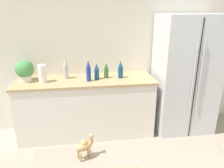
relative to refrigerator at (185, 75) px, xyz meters
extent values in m
cube|color=silver|center=(-1.21, 0.38, 0.36)|extent=(8.00, 0.06, 2.55)
cube|color=silver|center=(-1.53, 0.05, -0.48)|extent=(2.01, 0.60, 0.87)
cube|color=tan|center=(-1.53, 0.05, -0.03)|extent=(2.04, 0.63, 0.03)
cube|color=silver|center=(0.00, 0.00, 0.00)|extent=(0.88, 0.66, 1.83)
cube|color=black|center=(0.00, -0.33, 0.00)|extent=(0.01, 0.01, 1.75)
cylinder|color=#B2B5BA|center=(-0.05, -0.35, 0.09)|extent=(0.02, 0.02, 1.00)
cylinder|color=#B2B5BA|center=(0.05, -0.35, 0.09)|extent=(0.02, 0.02, 1.00)
cube|color=gray|center=(-0.99, -1.90, 0.00)|extent=(1.90, 0.55, 0.03)
cylinder|color=silver|center=(-2.38, 0.10, 0.03)|extent=(0.16, 0.16, 0.08)
sphere|color=#478E4C|center=(-2.38, 0.10, 0.17)|extent=(0.26, 0.26, 0.26)
cylinder|color=white|center=(-2.13, 0.01, 0.12)|extent=(0.11, 0.11, 0.25)
cylinder|color=navy|center=(-1.01, 0.05, 0.07)|extent=(0.08, 0.08, 0.16)
cone|color=navy|center=(-1.01, 0.05, 0.20)|extent=(0.07, 0.07, 0.09)
cylinder|color=gold|center=(-1.01, 0.05, 0.25)|extent=(0.03, 0.03, 0.01)
cylinder|color=#2D6033|center=(-1.22, 0.08, 0.06)|extent=(0.07, 0.07, 0.15)
cone|color=#2D6033|center=(-1.22, 0.08, 0.18)|extent=(0.06, 0.06, 0.08)
cylinder|color=gold|center=(-1.22, 0.08, 0.22)|extent=(0.02, 0.02, 0.01)
cylinder|color=#B2B7BC|center=(-1.82, 0.13, 0.09)|extent=(0.07, 0.07, 0.20)
cone|color=#B2B7BC|center=(-1.82, 0.13, 0.24)|extent=(0.07, 0.07, 0.11)
cylinder|color=gold|center=(-1.82, 0.13, 0.30)|extent=(0.03, 0.03, 0.01)
cylinder|color=navy|center=(-1.49, -0.03, 0.09)|extent=(0.07, 0.07, 0.20)
cone|color=navy|center=(-1.49, -0.03, 0.24)|extent=(0.06, 0.06, 0.11)
cylinder|color=gold|center=(-1.49, -0.03, 0.30)|extent=(0.02, 0.02, 0.01)
cylinder|color=navy|center=(-1.36, 0.04, 0.07)|extent=(0.07, 0.07, 0.15)
cone|color=navy|center=(-1.36, 0.04, 0.18)|extent=(0.07, 0.07, 0.09)
cylinder|color=gold|center=(-1.36, 0.04, 0.23)|extent=(0.02, 0.02, 0.01)
sphere|color=tan|center=(-1.31, -2.08, 0.16)|extent=(0.03, 0.03, 0.03)
ellipsoid|color=tan|center=(-1.59, -1.77, 0.12)|extent=(0.13, 0.11, 0.06)
sphere|color=tan|center=(-1.59, -1.77, 0.14)|extent=(0.05, 0.05, 0.05)
cylinder|color=tan|center=(-1.53, -1.75, 0.15)|extent=(0.02, 0.02, 0.06)
sphere|color=tan|center=(-1.53, -1.75, 0.18)|extent=(0.03, 0.03, 0.03)
cylinder|color=tan|center=(-1.56, -1.74, 0.05)|extent=(0.01, 0.01, 0.06)
cylinder|color=tan|center=(-1.54, -1.77, 0.05)|extent=(0.01, 0.01, 0.06)
cylinder|color=tan|center=(-1.63, -1.78, 0.05)|extent=(0.01, 0.01, 0.06)
cylinder|color=tan|center=(-1.61, -1.81, 0.05)|extent=(0.01, 0.01, 0.06)
camera|label=1|loc=(-1.57, -3.03, 1.01)|focal=35.00mm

